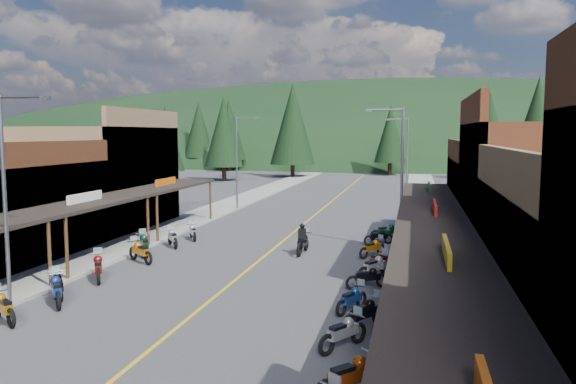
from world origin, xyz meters
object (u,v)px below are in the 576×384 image
Objects in this scene: bike_east_6 at (352,298)px; shop_west_3 at (98,177)px; bike_west_11 at (193,231)px; pine_7 at (199,130)px; pine_8 at (166,138)px; pine_3 at (390,134)px; pine_2 at (293,124)px; streetlight_0 at (8,191)px; bike_west_8 at (140,251)px; shop_east_3 at (517,202)px; streetlight_1 at (238,158)px; streetlight_2 at (399,172)px; pine_10 at (224,132)px; bike_west_10 at (173,237)px; bike_east_12 at (387,231)px; bike_west_4 at (3,306)px; bike_east_9 at (379,259)px; shop_west_2 at (1,210)px; pedestrian_east_b at (412,223)px; pine_0 at (123,134)px; bike_west_5 at (56,289)px; bike_east_11 at (379,236)px; bike_east_3 at (351,375)px; pine_4 at (489,129)px; bike_west_9 at (144,243)px; bike_west_7 at (98,266)px; bike_east_4 at (343,331)px; rider_on_bike at (303,241)px; bike_east_5 at (365,312)px; bike_east_10 at (373,247)px; pine_9 at (562,135)px; streetlight_3 at (406,156)px; bike_west_6 at (58,284)px; pine_11 at (538,127)px; bike_east_8 at (375,266)px.

shop_west_3 is at bearing 168.88° from bike_east_6.
pine_7 is at bearing 80.18° from bike_west_11.
pine_7 is 1.25× the size of pine_8.
pine_2 is at bearing -150.26° from pine_3.
streetlight_0 is 8.85m from bike_west_8.
pine_3 reaches higher than bike_west_11.
shop_east_3 is at bearing -54.73° from pine_7.
pine_8 is (-15.05, 18.00, 1.52)m from streetlight_1.
shop_west_3 is 1.36× the size of streetlight_2.
pine_8 is 10.80m from pine_10.
pine_7 reaches higher than bike_west_10.
bike_east_12 is at bearing 51.48° from streetlight_0.
bike_west_4 is at bearing -67.80° from shop_west_3.
shop_west_3 is 24.70m from bike_east_6.
pine_10 reaches higher than bike_east_9.
pedestrian_east_b is at bearing 24.40° from shop_west_2.
pine_0 is 4.87× the size of bike_west_5.
bike_east_3 is at bearing -29.40° from bike_east_11.
streetlight_0 is 0.64× the size of pine_4.
pine_8 is 4.43× the size of bike_west_5.
bike_east_12 is at bearing -40.92° from streetlight_1.
bike_east_3 reaches higher than bike_west_5.
bike_west_9 is at bearing 13.79° from shop_west_2.
bike_east_4 is at bearing -57.61° from bike_west_7.
rider_on_bike is 1.32× the size of pedestrian_east_b.
bike_east_5 is (12.63, -8.90, -0.07)m from bike_west_9.
streetlight_1 is at bearing 147.69° from bike_east_4.
streetlight_1 reaches higher than bike_west_10.
bike_east_3 is (16.36, -68.56, -7.34)m from pine_2.
bike_west_10 is at bearing -144.03° from bike_east_10.
bike_west_7 and bike_west_9 have the same top height.
pine_8 is at bearing 162.40° from bike_east_3.
pine_7 is 1.16× the size of pine_9.
streetlight_3 is 22.79m from pine_9.
bike_east_12 is 1.24× the size of pedestrian_east_b.
bike_west_6 is (25.92, -80.47, -6.66)m from pine_7.
pine_4 is 6.71× the size of bike_east_11.
streetlight_0 reaches higher than bike_east_11.
pine_4 reaches higher than bike_east_11.
bike_east_9 is (46.22, -59.15, -5.89)m from pine_0.
bike_east_6 is (11.59, -1.98, -0.12)m from bike_west_7.
pine_11 is (26.95, 44.00, 2.73)m from streetlight_0.
bike_west_8 reaches higher than bike_east_4.
pine_0 reaches higher than bike_east_9.
pine_0 is at bearing 178.03° from pine_4.
bike_east_8 is at bearing 134.21° from bike_east_3.
streetlight_1 and streetlight_2 have the same top height.
pine_3 is at bearing 150.83° from bike_east_11.
streetlight_1 is 3.45× the size of bike_west_7.
pine_9 is 42.30m from pine_10.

